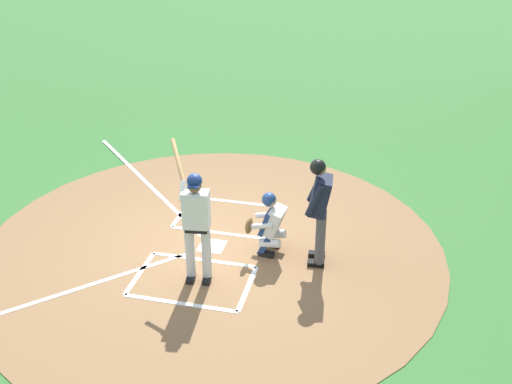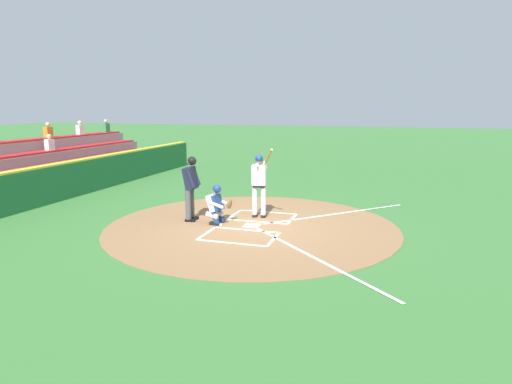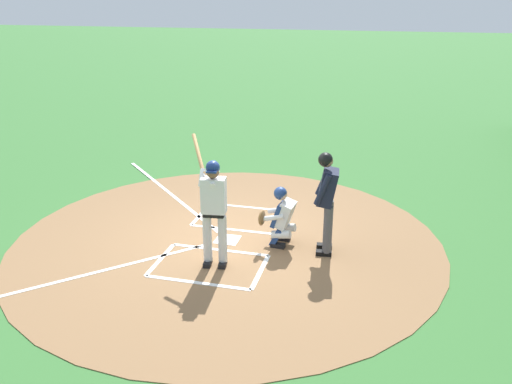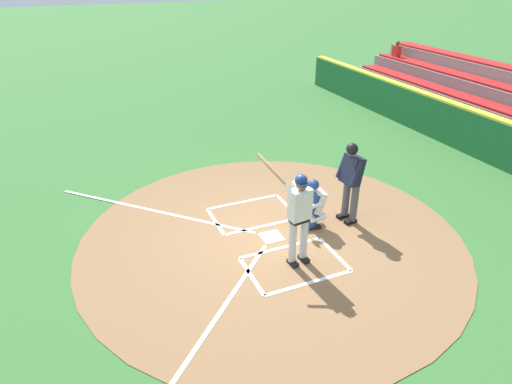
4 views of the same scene
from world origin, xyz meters
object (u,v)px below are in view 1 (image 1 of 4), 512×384
object	(u,v)px
plate_umpire	(320,205)
baseball	(261,242)
catcher	(269,222)
batter	(196,220)

from	to	relation	value
plate_umpire	baseball	xyz separation A→B (m)	(0.32, 1.02, -1.04)
catcher	plate_umpire	xyz separation A→B (m)	(-0.11, -0.83, 0.49)
batter	catcher	xyz separation A→B (m)	(1.04, -0.92, -0.51)
catcher	baseball	size ratio (longest dim) A/B	15.27
plate_umpire	baseball	distance (m)	1.49
catcher	baseball	bearing A→B (deg)	42.03
batter	catcher	bearing A→B (deg)	-41.67
batter	baseball	xyz separation A→B (m)	(1.25, -0.74, -1.06)
batter	plate_umpire	size ratio (longest dim) A/B	1.14
plate_umpire	catcher	bearing A→B (deg)	82.70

